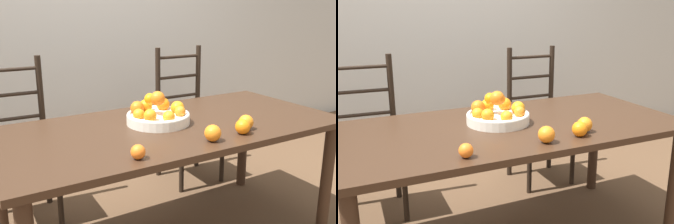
% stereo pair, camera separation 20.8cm
% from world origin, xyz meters
% --- Properties ---
extents(wall_back, '(8.00, 0.06, 2.60)m').
position_xyz_m(wall_back, '(0.00, 1.47, 1.30)').
color(wall_back, beige).
rests_on(wall_back, ground_plane).
extents(dining_table, '(1.92, 0.92, 0.73)m').
position_xyz_m(dining_table, '(0.00, 0.00, 0.65)').
color(dining_table, '#382316').
rests_on(dining_table, ground_plane).
extents(fruit_bowl, '(0.35, 0.35, 0.19)m').
position_xyz_m(fruit_bowl, '(-0.06, 0.06, 0.78)').
color(fruit_bowl, silver).
rests_on(fruit_bowl, dining_table).
extents(orange_loose_0, '(0.07, 0.07, 0.07)m').
position_xyz_m(orange_loose_0, '(-0.39, -0.36, 0.77)').
color(orange_loose_0, orange).
rests_on(orange_loose_0, dining_table).
extents(orange_loose_1, '(0.08, 0.08, 0.08)m').
position_xyz_m(orange_loose_1, '(0.29, -0.28, 0.77)').
color(orange_loose_1, orange).
rests_on(orange_loose_1, dining_table).
extents(orange_loose_2, '(0.08, 0.08, 0.08)m').
position_xyz_m(orange_loose_2, '(0.22, -0.33, 0.77)').
color(orange_loose_2, orange).
rests_on(orange_loose_2, dining_table).
extents(orange_loose_3, '(0.08, 0.08, 0.08)m').
position_xyz_m(orange_loose_3, '(0.02, -0.34, 0.77)').
color(orange_loose_3, orange).
rests_on(orange_loose_3, dining_table).
extents(chair_left, '(0.44, 0.42, 1.06)m').
position_xyz_m(chair_left, '(-0.70, 0.73, 0.50)').
color(chair_left, black).
rests_on(chair_left, ground_plane).
extents(chair_right, '(0.43, 0.41, 1.06)m').
position_xyz_m(chair_right, '(0.59, 0.73, 0.50)').
color(chair_right, black).
rests_on(chair_right, ground_plane).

